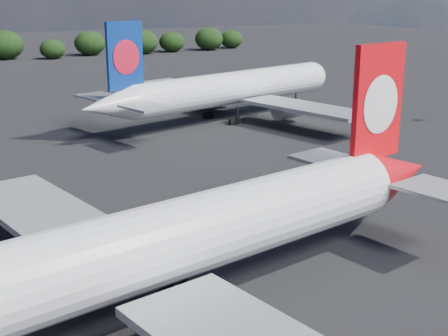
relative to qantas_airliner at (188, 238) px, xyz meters
name	(u,v)px	position (x,y,z in m)	size (l,w,h in m)	color
qantas_airliner	(188,238)	(0.00, 0.00, 0.00)	(55.19, 52.79, 18.13)	white
china_southern_airliner	(226,90)	(31.94, 58.78, -0.06)	(54.00, 51.79, 17.93)	white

